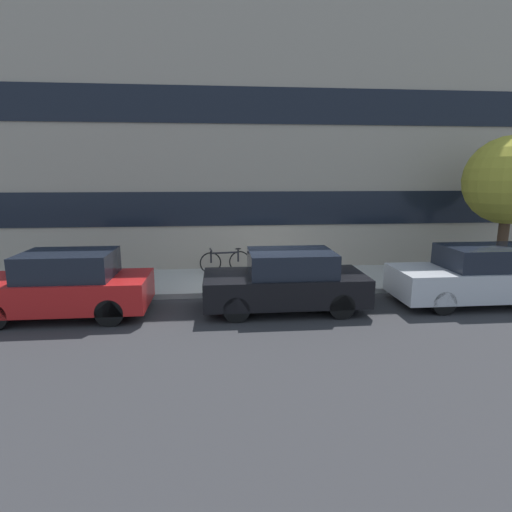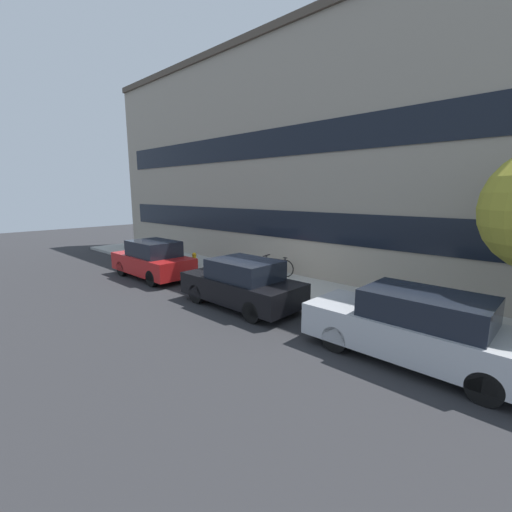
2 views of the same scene
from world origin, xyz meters
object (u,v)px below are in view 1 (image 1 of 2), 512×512
Objects in this scene: parked_car_red at (65,285)px; street_tree at (510,181)px; parked_car_silver at (483,276)px; fire_hydrant at (111,276)px; parked_car_black at (286,281)px; bicycle at (225,261)px.

parked_car_red is 0.92× the size of street_tree.
parked_car_silver is 9.70m from fire_hydrant.
parked_car_black is (5.13, 0.00, -0.03)m from parked_car_red.
parked_car_red is at bearing 0.00° from parked_car_silver.
parked_car_silver reaches higher than parked_car_black.
bicycle is at bearing 169.39° from street_tree.
fire_hydrant is at bearing -9.51° from parked_car_silver.
parked_car_silver reaches higher than bicycle.
parked_car_red is 10.15m from parked_car_silver.
parked_car_red is 1.00× the size of parked_car_black.
parked_car_red is 2.38× the size of bicycle.
bicycle reaches higher than fire_hydrant.
fire_hydrant is (-4.54, 1.60, -0.18)m from parked_car_black.
fire_hydrant is (-9.56, 1.60, -0.19)m from parked_car_silver.
parked_car_black is 0.92× the size of street_tree.
parked_car_red is 4.93m from bicycle.
parked_car_red is at bearing -171.77° from street_tree.
parked_car_black is at bearing 106.01° from bicycle.
street_tree is (8.16, -1.53, 2.51)m from bicycle.
street_tree is at bearing 0.58° from fire_hydrant.
bicycle is at bearing -66.36° from parked_car_black.
bicycle is at bearing -26.73° from parked_car_silver.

